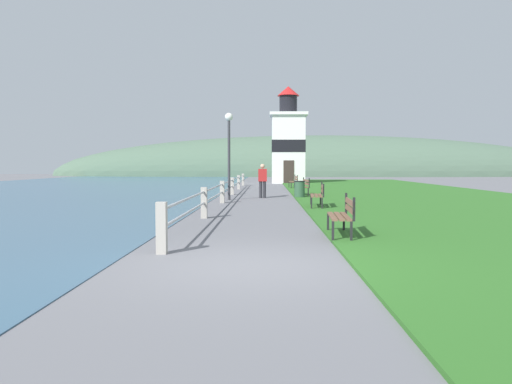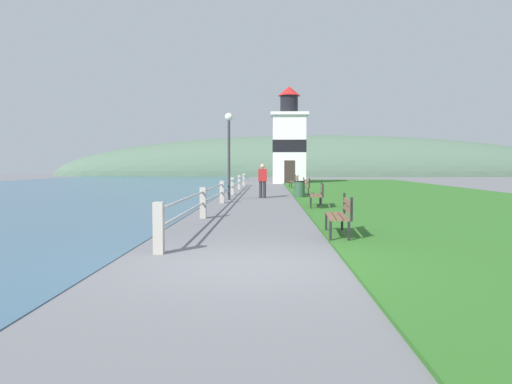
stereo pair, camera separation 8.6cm
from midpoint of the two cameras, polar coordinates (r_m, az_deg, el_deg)
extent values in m
plane|color=slate|center=(8.00, -1.25, -8.38)|extent=(160.00, 160.00, 0.00)
cube|color=#2D6623|center=(27.14, 17.05, -0.35)|extent=(12.00, 54.79, 0.06)
cube|color=#A8A399|center=(9.11, -10.79, -4.06)|extent=(0.18, 0.18, 0.93)
cube|color=#A8A399|center=(15.01, -5.91, -1.23)|extent=(0.18, 0.18, 0.93)
cube|color=#A8A399|center=(20.97, -3.80, 0.01)|extent=(0.18, 0.18, 0.93)
cube|color=#A8A399|center=(26.96, -2.62, 0.69)|extent=(0.18, 0.18, 0.93)
cube|color=#A8A399|center=(32.95, -1.88, 1.13)|extent=(0.18, 0.18, 0.93)
cube|color=#A8A399|center=(38.94, -1.36, 1.43)|extent=(0.18, 0.18, 0.93)
cylinder|color=#B2B2B7|center=(23.95, -3.14, 1.17)|extent=(0.06, 30.05, 0.06)
cylinder|color=#B2B2B7|center=(23.96, -3.14, 0.39)|extent=(0.06, 30.05, 0.06)
cube|color=brown|center=(11.09, 8.68, -2.75)|extent=(0.21, 1.67, 0.04)
cube|color=brown|center=(11.10, 9.44, -2.75)|extent=(0.21, 1.67, 0.04)
cube|color=brown|center=(11.11, 10.19, -2.75)|extent=(0.21, 1.67, 0.04)
cube|color=brown|center=(11.09, 10.66, -1.12)|extent=(0.15, 1.67, 0.11)
cube|color=brown|center=(11.11, 10.65, -1.93)|extent=(0.15, 1.67, 0.11)
cube|color=black|center=(10.31, 8.75, -4.56)|extent=(0.05, 0.05, 0.45)
cube|color=black|center=(11.92, 8.23, -3.53)|extent=(0.05, 0.05, 0.45)
cube|color=black|center=(10.34, 10.80, -4.56)|extent=(0.05, 0.05, 0.45)
cube|color=black|center=(11.94, 10.01, -3.53)|extent=(0.05, 0.05, 0.45)
cube|color=black|center=(10.30, 11.10, -1.96)|extent=(0.05, 0.05, 0.49)
cube|color=black|center=(11.90, 10.26, -1.28)|extent=(0.05, 0.05, 0.49)
cube|color=brown|center=(18.61, 6.52, -0.39)|extent=(0.25, 1.84, 0.04)
cube|color=brown|center=(18.62, 6.97, -0.39)|extent=(0.25, 1.84, 0.04)
cube|color=brown|center=(18.62, 7.43, -0.39)|extent=(0.25, 1.84, 0.04)
cube|color=brown|center=(18.61, 7.70, 0.58)|extent=(0.19, 1.84, 0.11)
cube|color=brown|center=(18.61, 7.70, 0.10)|extent=(0.19, 1.84, 0.11)
cube|color=black|center=(17.74, 6.43, -1.35)|extent=(0.05, 0.05, 0.45)
cube|color=black|center=(19.52, 6.37, -0.95)|extent=(0.05, 0.05, 0.45)
cube|color=black|center=(17.74, 7.63, -1.36)|extent=(0.05, 0.05, 0.45)
cube|color=black|center=(19.53, 7.46, -0.95)|extent=(0.05, 0.05, 0.45)
cube|color=black|center=(17.72, 7.80, 0.16)|extent=(0.05, 0.05, 0.49)
cube|color=black|center=(19.50, 7.61, 0.43)|extent=(0.05, 0.05, 0.49)
cube|color=brown|center=(25.91, 5.05, 0.60)|extent=(0.28, 1.79, 0.04)
cube|color=brown|center=(25.93, 5.37, 0.60)|extent=(0.28, 1.79, 0.04)
cube|color=brown|center=(25.95, 5.69, 0.60)|extent=(0.28, 1.79, 0.04)
cube|color=brown|center=(25.96, 5.88, 1.30)|extent=(0.22, 1.79, 0.11)
cube|color=brown|center=(25.96, 5.88, 0.95)|extent=(0.22, 1.79, 0.11)
cube|color=black|center=(25.06, 5.26, -0.05)|extent=(0.05, 0.05, 0.45)
cube|color=black|center=(26.77, 4.68, 0.15)|extent=(0.05, 0.05, 0.45)
cube|color=black|center=(25.12, 6.09, -0.05)|extent=(0.05, 0.05, 0.45)
cube|color=black|center=(26.83, 5.46, 0.15)|extent=(0.05, 0.05, 0.45)
cube|color=black|center=(25.10, 6.21, 1.02)|extent=(0.05, 0.05, 0.49)
cube|color=black|center=(26.82, 5.57, 1.16)|extent=(0.05, 0.05, 0.49)
cube|color=brown|center=(34.01, 4.11, 1.19)|extent=(0.19, 1.69, 0.04)
cube|color=brown|center=(34.02, 4.36, 1.19)|extent=(0.19, 1.69, 0.04)
cube|color=brown|center=(34.04, 4.60, 1.19)|extent=(0.19, 1.69, 0.04)
cube|color=brown|center=(34.04, 4.75, 1.72)|extent=(0.13, 1.68, 0.11)
cube|color=brown|center=(34.04, 4.75, 1.46)|extent=(0.13, 1.68, 0.11)
cube|color=black|center=(33.20, 4.17, 0.72)|extent=(0.05, 0.05, 0.45)
cube|color=black|center=(34.83, 3.92, 0.83)|extent=(0.05, 0.05, 0.45)
cube|color=black|center=(33.24, 4.81, 0.72)|extent=(0.05, 0.05, 0.45)
cube|color=black|center=(34.86, 4.53, 0.83)|extent=(0.05, 0.05, 0.45)
cube|color=black|center=(33.23, 4.89, 1.53)|extent=(0.05, 0.05, 0.49)
cube|color=black|center=(34.85, 4.61, 1.60)|extent=(0.05, 0.05, 0.49)
cube|color=white|center=(44.05, 3.84, 4.83)|extent=(2.83, 2.83, 5.88)
cube|color=black|center=(44.06, 3.84, 5.22)|extent=(2.87, 2.87, 1.06)
cube|color=white|center=(44.25, 3.85, 8.80)|extent=(3.26, 3.26, 0.25)
cylinder|color=black|center=(44.34, 3.86, 9.94)|extent=(1.56, 1.56, 1.52)
cone|color=red|center=(44.50, 3.86, 11.44)|extent=(1.95, 1.95, 0.83)
cube|color=#332823|center=(42.60, 3.91, 2.29)|extent=(0.90, 0.06, 2.00)
cylinder|color=#28282D|center=(24.14, 0.64, 0.27)|extent=(0.15, 0.15, 0.81)
cylinder|color=#28282D|center=(24.15, 1.07, 0.27)|extent=(0.15, 0.15, 0.81)
cube|color=#B22323|center=(24.12, 0.86, 1.94)|extent=(0.42, 0.25, 0.61)
sphere|color=tan|center=(24.11, 0.86, 2.97)|extent=(0.22, 0.22, 0.22)
cylinder|color=#2D5138|center=(24.07, 5.10, 0.24)|extent=(0.50, 0.50, 0.80)
cylinder|color=black|center=(24.05, 5.11, 1.24)|extent=(0.54, 0.54, 0.04)
cylinder|color=#333338|center=(22.77, -3.01, 3.61)|extent=(0.12, 0.12, 3.60)
sphere|color=white|center=(22.88, -3.02, 8.57)|extent=(0.36, 0.36, 0.36)
ellipsoid|color=#4C6651|center=(74.77, 7.34, 1.84)|extent=(80.00, 16.00, 12.00)
camera|label=1|loc=(0.04, -89.90, 0.01)|focal=35.00mm
camera|label=2|loc=(0.04, 90.10, -0.01)|focal=35.00mm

